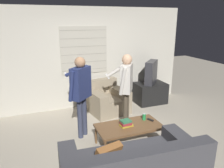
{
  "coord_description": "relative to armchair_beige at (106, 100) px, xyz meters",
  "views": [
    {
      "loc": [
        -1.45,
        -3.38,
        2.24
      ],
      "look_at": [
        0.05,
        0.53,
        1.0
      ],
      "focal_mm": 35.0,
      "sensor_mm": 36.0,
      "label": 1
    }
  ],
  "objects": [
    {
      "name": "armchair_beige",
      "position": [
        0.0,
        0.0,
        0.0
      ],
      "size": [
        1.02,
        1.04,
        0.76
      ],
      "rotation": [
        0.0,
        0.0,
        3.31
      ],
      "color": "gray",
      "rests_on": "ground_plane"
    },
    {
      "name": "tv",
      "position": [
        1.32,
        0.1,
        0.57
      ],
      "size": [
        0.58,
        0.59,
        0.62
      ],
      "rotation": [
        0.0,
        0.0,
        3.94
      ],
      "color": "#2D2D33",
      "rests_on": "tv_stand"
    },
    {
      "name": "wall_back",
      "position": [
        -0.28,
        0.54,
        0.99
      ],
      "size": [
        5.2,
        0.08,
        2.55
      ],
      "color": "#BCB7A8",
      "rests_on": "ground_plane"
    },
    {
      "name": "book_stack",
      "position": [
        -0.21,
        -1.64,
        0.15
      ],
      "size": [
        0.24,
        0.18,
        0.11
      ],
      "color": "gold",
      "rests_on": "coffee_table"
    },
    {
      "name": "spare_remote",
      "position": [
        0.33,
        -1.59,
        0.11
      ],
      "size": [
        0.09,
        0.14,
        0.02
      ],
      "rotation": [
        0.0,
        0.0,
        0.38
      ],
      "color": "black",
      "rests_on": "coffee_table"
    },
    {
      "name": "coffee_table",
      "position": [
        -0.14,
        -1.64,
        0.06
      ],
      "size": [
        1.18,
        0.61,
        0.39
      ],
      "color": "brown",
      "rests_on": "ground_plane"
    },
    {
      "name": "person_right_standing",
      "position": [
        0.12,
        -0.91,
        0.7
      ],
      "size": [
        0.51,
        0.74,
        1.57
      ],
      "rotation": [
        0.0,
        0.0,
        0.99
      ],
      "color": "#4C4233",
      "rests_on": "ground_plane"
    },
    {
      "name": "soda_can",
      "position": [
        0.22,
        -1.53,
        0.16
      ],
      "size": [
        0.07,
        0.07,
        0.13
      ],
      "color": "#238E47",
      "rests_on": "coffee_table"
    },
    {
      "name": "ground_plane",
      "position": [
        -0.27,
        -1.49,
        -0.3
      ],
      "size": [
        16.0,
        16.0,
        0.0
      ],
      "primitive_type": "plane",
      "color": "#B2A893"
    },
    {
      "name": "tv_stand",
      "position": [
        1.32,
        0.1,
        -0.02
      ],
      "size": [
        0.82,
        0.58,
        0.56
      ],
      "color": "black",
      "rests_on": "ground_plane"
    },
    {
      "name": "person_left_standing",
      "position": [
        -0.87,
        -1.0,
        0.71
      ],
      "size": [
        0.5,
        0.8,
        1.59
      ],
      "rotation": [
        0.0,
        0.0,
        0.74
      ],
      "color": "#33384C",
      "rests_on": "ground_plane"
    }
  ]
}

